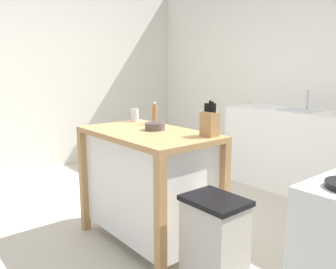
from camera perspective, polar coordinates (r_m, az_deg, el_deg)
name	(u,v)px	position (r m, az deg, el deg)	size (l,w,h in m)	color
ground_plane	(139,231)	(3.07, -4.77, -15.66)	(5.87, 5.87, 0.00)	#BCB29E
wall_back	(296,74)	(4.49, 20.47, 9.32)	(4.87, 0.10, 2.60)	silver
wall_left	(92,73)	(5.28, -12.49, 9.87)	(0.10, 2.92, 2.60)	silver
kitchen_island	(148,181)	(2.70, -3.30, -7.76)	(1.11, 0.64, 0.90)	#AD7F4C
knife_block	(210,123)	(2.41, 6.92, 1.88)	(0.11, 0.09, 0.25)	#AD7F4C
bowl_ceramic_wide	(155,126)	(2.65, -2.17, 1.41)	(0.16, 0.16, 0.06)	#564C47
drinking_cup	(135,115)	(3.09, -5.52, 3.21)	(0.07, 0.07, 0.11)	silver
pepper_grinder	(155,114)	(2.93, -2.24, 3.47)	(0.04, 0.04, 0.19)	#9E7042
trash_bin	(214,248)	(2.18, 7.63, -18.11)	(0.36, 0.28, 0.63)	#B7B2A8
sink_counter	(297,150)	(4.14, 20.60, -2.50)	(1.62, 0.60, 0.92)	white
sink_faucet	(307,100)	(4.18, 22.09, 5.38)	(0.02, 0.02, 0.22)	#B7BCC1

